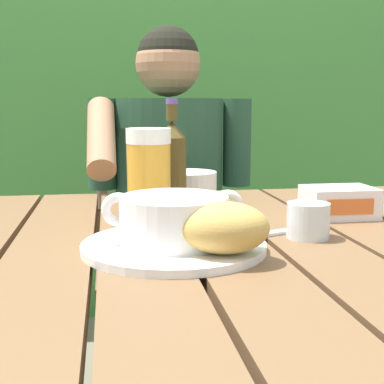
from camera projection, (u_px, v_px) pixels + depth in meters
name	position (u px, v px, depth m)	size (l,w,h in m)	color
dining_table	(223.00, 296.00, 0.87)	(1.20, 0.97, 0.76)	brown
hedge_backdrop	(135.00, 107.00, 2.66)	(3.40, 0.86, 2.02)	#407F36
chair_near_diner	(165.00, 253.00, 1.80)	(0.45, 0.44, 0.99)	brown
person_eating	(171.00, 196.00, 1.56)	(0.48, 0.47, 1.20)	#254932
serving_plate	(174.00, 246.00, 0.79)	(0.27, 0.27, 0.01)	white
soup_bowl	(174.00, 218.00, 0.78)	(0.21, 0.16, 0.08)	white
bread_roll	(223.00, 228.00, 0.72)	(0.15, 0.12, 0.07)	tan
beer_glass	(149.00, 173.00, 1.02)	(0.09, 0.09, 0.17)	gold
beer_bottle	(172.00, 163.00, 1.10)	(0.06, 0.06, 0.23)	#493B16
water_glass_small	(308.00, 220.00, 0.86)	(0.07, 0.07, 0.06)	silver
butter_tub	(339.00, 202.00, 1.02)	(0.13, 0.10, 0.06)	white
table_knife	(262.00, 234.00, 0.87)	(0.16, 0.08, 0.01)	silver
diner_bowl	(189.00, 185.00, 1.23)	(0.13, 0.13, 0.06)	white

